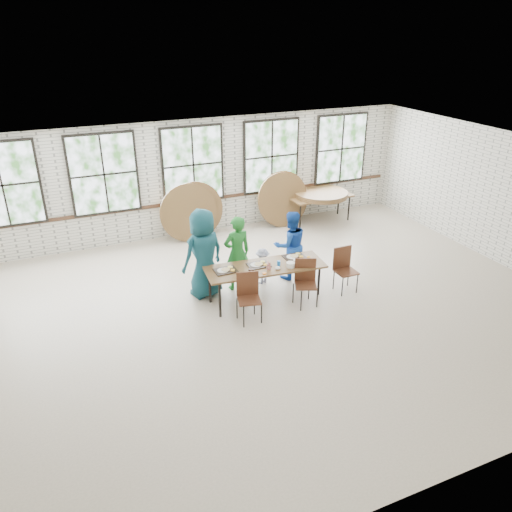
% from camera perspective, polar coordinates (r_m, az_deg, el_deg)
% --- Properties ---
extents(room, '(12.00, 12.00, 12.00)m').
position_cam_1_polar(room, '(12.97, -7.23, 10.12)').
color(room, beige).
rests_on(room, ground).
extents(dining_table, '(2.46, 1.01, 0.74)m').
position_cam_1_polar(dining_table, '(9.98, 1.06, -1.42)').
color(dining_table, brown).
rests_on(dining_table, ground).
extents(chair_near_left, '(0.51, 0.49, 0.95)m').
position_cam_1_polar(chair_near_left, '(9.37, -0.89, -4.20)').
color(chair_near_left, '#512D1B').
rests_on(chair_near_left, ground).
extents(chair_near_right, '(0.55, 0.54, 0.95)m').
position_cam_1_polar(chair_near_right, '(9.93, 5.67, -2.52)').
color(chair_near_right, '#512D1B').
rests_on(chair_near_right, ground).
extents(chair_spare, '(0.42, 0.41, 0.95)m').
position_cam_1_polar(chair_spare, '(10.55, 10.03, -1.05)').
color(chair_spare, '#512D1B').
rests_on(chair_spare, ground).
extents(adult_teal, '(1.05, 0.84, 1.87)m').
position_cam_1_polar(adult_teal, '(10.08, -6.01, 0.27)').
color(adult_teal, navy).
rests_on(adult_teal, ground).
extents(adult_green, '(0.62, 0.43, 1.62)m').
position_cam_1_polar(adult_green, '(10.34, -2.17, 0.32)').
color(adult_green, '#1D6E26').
rests_on(adult_green, ground).
extents(toddler, '(0.58, 0.44, 0.80)m').
position_cam_1_polar(toddler, '(10.72, 0.74, -1.15)').
color(toddler, '#161C47').
rests_on(toddler, ground).
extents(adult_blue, '(0.80, 0.64, 1.55)m').
position_cam_1_polar(adult_blue, '(10.83, 3.95, 1.24)').
color(adult_blue, '#184AAD').
rests_on(adult_blue, ground).
extents(storage_table, '(1.84, 0.85, 0.74)m').
position_cam_1_polar(storage_table, '(14.19, 7.40, 6.61)').
color(storage_table, brown).
rests_on(storage_table, ground).
extents(tabletop_clutter, '(1.96, 0.62, 0.11)m').
position_cam_1_polar(tabletop_clutter, '(9.95, 1.58, -1.02)').
color(tabletop_clutter, black).
rests_on(tabletop_clutter, dining_table).
extents(round_tops_stacked, '(1.50, 1.50, 0.13)m').
position_cam_1_polar(round_tops_stacked, '(14.15, 7.43, 7.07)').
color(round_tops_stacked, brown).
rests_on(round_tops_stacked, storage_table).
extents(round_tops_leaning, '(4.23, 0.46, 1.50)m').
position_cam_1_polar(round_tops_leaning, '(13.34, -1.95, 5.81)').
color(round_tops_leaning, brown).
rests_on(round_tops_leaning, ground).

